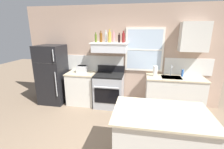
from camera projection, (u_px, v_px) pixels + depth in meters
The scene contains 19 objects.
back_wall at pixel (121, 56), 4.39m from camera, with size 5.40×0.11×2.70m.
refrigerator at pixel (53, 74), 4.50m from camera, with size 0.70×0.72×1.66m.
counter_left_of_stove at pixel (82, 88), 4.51m from camera, with size 0.79×0.63×0.91m.
toaster at pixel (82, 69), 4.40m from camera, with size 0.30×0.20×0.19m.
stove_range at pixel (109, 90), 4.34m from camera, with size 0.76×0.69×1.09m.
range_hood_shelf at pixel (110, 47), 4.11m from camera, with size 0.96×0.52×0.24m.
bottle_olive_oil_square at pixel (96, 38), 4.08m from camera, with size 0.06×0.06×0.25m.
bottle_amber_wine at pixel (101, 37), 4.11m from camera, with size 0.07×0.07×0.30m.
bottle_clear_tall at pixel (106, 37), 4.11m from camera, with size 0.06×0.06×0.31m.
bottle_champagne_gold_foil at pixel (110, 37), 4.01m from camera, with size 0.08×0.08×0.33m.
bottle_rose_pink at pixel (114, 38), 4.00m from camera, with size 0.07×0.07×0.30m.
bottle_balsamic_dark at pixel (119, 38), 4.04m from camera, with size 0.06×0.06×0.24m.
bottle_red_label_wine at pixel (123, 38), 4.00m from camera, with size 0.07×0.07×0.30m.
counter_right_with_sink at pixel (173, 94), 4.09m from camera, with size 1.43×0.63×0.91m.
sink_faucet at pixel (171, 69), 4.02m from camera, with size 0.03×0.17×0.28m.
paper_towel_roll at pixel (155, 71), 4.01m from camera, with size 0.11×0.11×0.27m, color white.
dish_soap_bottle at pixel (182, 73), 4.00m from camera, with size 0.06×0.06×0.18m, color blue.
kitchen_island at pixel (159, 139), 2.40m from camera, with size 1.40×0.90×0.91m.
upper_cabinet_right at pixel (194, 37), 3.76m from camera, with size 0.64×0.32×0.70m.
Camera 1 is at (0.55, -2.12, 2.06)m, focal length 25.22 mm.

